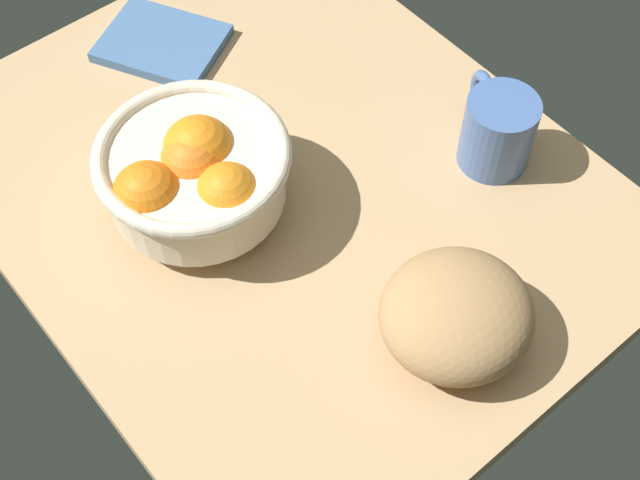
{
  "coord_description": "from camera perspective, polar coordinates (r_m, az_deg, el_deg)",
  "views": [
    {
      "loc": [
        -46.68,
        33.72,
        74.11
      ],
      "look_at": [
        -10.96,
        4.0,
        5.0
      ],
      "focal_mm": 49.14,
      "sensor_mm": 36.0,
      "label": 1
    }
  ],
  "objects": [
    {
      "name": "fruit_bowl",
      "position": [
        0.88,
        -8.24,
        4.36
      ],
      "size": [
        19.57,
        19.57,
        10.72
      ],
      "color": "beige",
      "rests_on": "ground"
    },
    {
      "name": "napkin_folded",
      "position": [
        1.09,
        -10.25,
        12.5
      ],
      "size": [
        17.34,
        16.16,
        1.32
      ],
      "primitive_type": "cube",
      "rotation": [
        0.0,
        0.0,
        0.5
      ],
      "color": "#466B9A",
      "rests_on": "ground"
    },
    {
      "name": "bread_loaf",
      "position": [
        0.81,
        8.88,
        -4.84
      ],
      "size": [
        16.89,
        17.22,
        8.17
      ],
      "primitive_type": "ellipsoid",
      "rotation": [
        0.0,
        0.0,
        1.34
      ],
      "color": "tan",
      "rests_on": "ground"
    },
    {
      "name": "ground_plane",
      "position": [
        0.95,
        -2.38,
        3.31
      ],
      "size": [
        71.48,
        57.31,
        3.0
      ],
      "primitive_type": "cube",
      "color": "tan"
    },
    {
      "name": "mug",
      "position": [
        0.95,
        11.43,
        7.07
      ],
      "size": [
        11.2,
        8.09,
        8.53
      ],
      "color": "#4868A5",
      "rests_on": "ground"
    }
  ]
}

